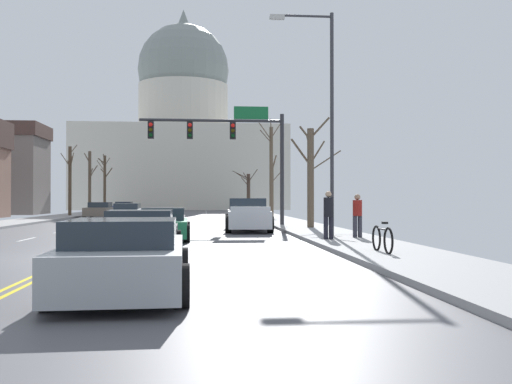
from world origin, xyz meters
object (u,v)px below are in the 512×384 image
signal_gantry (230,139)px  sedan_near_02 (141,235)px  pickup_truck_near_00 (248,216)px  street_lamp_right (324,104)px  pedestrian_00 (328,213)px  sedan_near_03 (125,259)px  sedan_near_01 (164,225)px  sedan_oncoming_02 (124,208)px  bicycle_parked (382,239)px  pedestrian_01 (357,213)px  sedan_oncoming_01 (100,210)px  sedan_oncoming_00 (127,213)px

signal_gantry → sedan_near_02: bearing=-101.2°
signal_gantry → pickup_truck_near_00: signal_gantry is taller
signal_gantry → street_lamp_right: bearing=-72.3°
street_lamp_right → pedestrian_00: (-0.21, -1.73, -4.12)m
sedan_near_03 → pedestrian_00: bearing=61.6°
sedan_near_01 → signal_gantry: bearing=72.7°
signal_gantry → sedan_near_02: size_ratio=1.84×
sedan_oncoming_02 → bicycle_parked: (13.34, -47.52, -0.10)m
pedestrian_01 → pickup_truck_near_00: bearing=116.3°
sedan_near_01 → sedan_oncoming_01: (-7.10, 26.52, 0.03)m
street_lamp_right → sedan_near_02: street_lamp_right is taller
pickup_truck_near_00 → sedan_near_03: bearing=-100.4°
signal_gantry → sedan_oncoming_02: (-9.98, 30.99, -4.24)m
signal_gantry → sedan_oncoming_00: bearing=129.2°
sedan_oncoming_01 → pedestrian_00: pedestrian_00 is taller
street_lamp_right → sedan_near_03: 14.27m
sedan_near_02 → sedan_oncoming_00: (-3.54, 23.94, 0.01)m
sedan_oncoming_01 → pedestrian_00: bearing=-65.7°
pickup_truck_near_00 → sedan_oncoming_01: 23.31m
sedan_oncoming_01 → pedestrian_01: size_ratio=2.72×
signal_gantry → sedan_oncoming_01: signal_gantry is taller
street_lamp_right → pedestrian_01: street_lamp_right is taller
sedan_near_01 → sedan_oncoming_00: 18.00m
street_lamp_right → pedestrian_00: size_ratio=5.06×
sedan_oncoming_02 → pedestrian_00: pedestrian_00 is taller
bicycle_parked → pedestrian_00: bearing=94.8°
signal_gantry → pickup_truck_near_00: bearing=-79.2°
pedestrian_00 → pedestrian_01: (1.27, 0.86, -0.05)m
signal_gantry → sedan_oncoming_02: size_ratio=1.80×
sedan_near_02 → bicycle_parked: (6.47, -0.74, -0.10)m
sedan_oncoming_01 → bicycle_parked: bearing=-68.3°
street_lamp_right → pedestrian_00: 4.47m
pickup_truck_near_00 → sedan_near_02: pickup_truck_near_00 is taller
sedan_near_02 → bicycle_parked: 6.52m
sedan_oncoming_02 → sedan_near_02: bearing=-81.6°
pickup_truck_near_00 → bicycle_parked: 13.18m
sedan_near_01 → pedestrian_00: pedestrian_00 is taller
pickup_truck_near_00 → pedestrian_00: 8.33m
sedan_near_03 → sedan_oncoming_02: 53.57m
pickup_truck_near_00 → bicycle_parked: bearing=-78.3°
sedan_near_03 → sedan_oncoming_01: bearing=100.6°
signal_gantry → street_lamp_right: size_ratio=0.92×
bicycle_parked → sedan_near_03: bearing=-137.5°
street_lamp_right → signal_gantry: bearing=107.7°
street_lamp_right → sedan_oncoming_01: (-13.20, 26.98, -4.59)m
sedan_oncoming_01 → bicycle_parked: sedan_oncoming_01 is taller
bicycle_parked → signal_gantry: bearing=101.5°
signal_gantry → pedestrian_01: signal_gantry is taller
sedan_oncoming_01 → sedan_oncoming_02: 13.92m
sedan_near_03 → pedestrian_00: 11.88m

